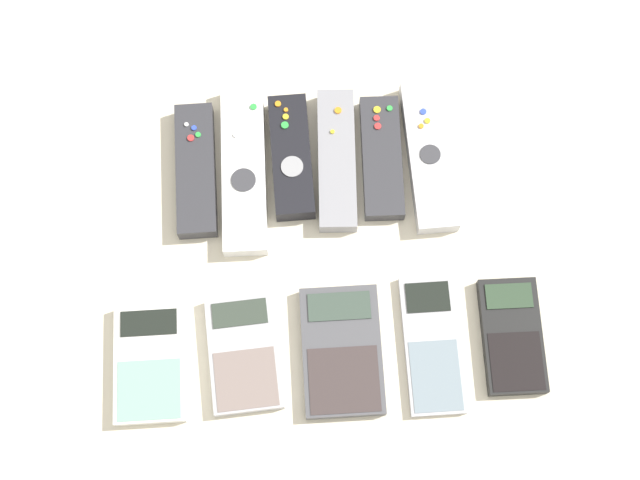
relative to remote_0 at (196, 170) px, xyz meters
name	(u,v)px	position (x,y,z in m)	size (l,w,h in m)	color
ground_plane	(322,265)	(0.14, -0.13, -0.01)	(3.00, 3.00, 0.00)	beige
remote_0	(196,170)	(0.00, 0.00, 0.00)	(0.05, 0.17, 0.02)	#333338
remote_1	(244,169)	(0.06, 0.00, 0.00)	(0.06, 0.21, 0.02)	white
remote_2	(291,157)	(0.11, 0.01, 0.00)	(0.05, 0.15, 0.03)	black
remote_3	(337,160)	(0.17, 0.00, 0.00)	(0.06, 0.18, 0.02)	gray
remote_4	(382,158)	(0.22, 0.00, 0.00)	(0.05, 0.16, 0.02)	#333338
remote_5	(429,156)	(0.28, 0.00, 0.00)	(0.05, 0.19, 0.02)	silver
calculator_0	(150,364)	(-0.06, -0.23, 0.00)	(0.08, 0.13, 0.02)	silver
calculator_1	(244,353)	(0.04, -0.22, 0.00)	(0.08, 0.13, 0.02)	#B2B2B7
calculator_2	(342,351)	(0.15, -0.23, 0.00)	(0.09, 0.15, 0.02)	#4C4C51
calculator_3	(432,344)	(0.26, -0.23, -0.01)	(0.06, 0.16, 0.01)	#B2B2B7
calculator_4	(512,336)	(0.35, -0.23, 0.00)	(0.07, 0.13, 0.02)	black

